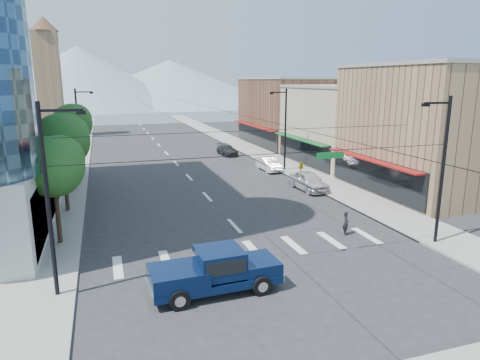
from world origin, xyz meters
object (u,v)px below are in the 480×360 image
at_px(parked_car_near, 309,181).
at_px(parked_car_far, 227,150).
at_px(pickup_truck, 215,270).
at_px(pedestrian, 346,223).
at_px(parked_car_mid, 269,164).

bearing_deg(parked_car_near, parked_car_far, 92.17).
distance_m(parked_car_near, parked_car_far, 20.60).
distance_m(pickup_truck, parked_car_near, 20.80).
height_order(pedestrian, parked_car_near, parked_car_near).
distance_m(pickup_truck, pedestrian, 11.23).
relative_size(parked_car_near, parked_car_far, 1.08).
bearing_deg(pedestrian, pickup_truck, 134.00).
distance_m(parked_car_near, parked_car_mid, 9.19).
height_order(pedestrian, parked_car_far, pedestrian).
xyz_separation_m(pedestrian, parked_car_far, (1.19, 31.78, -0.11)).
bearing_deg(parked_car_far, pickup_truck, -110.31).
height_order(pedestrian, parked_car_mid, pedestrian).
xyz_separation_m(parked_car_near, parked_car_far, (-1.80, 20.52, -0.18)).
xyz_separation_m(pickup_truck, parked_car_near, (13.10, 16.16, -0.25)).
height_order(pickup_truck, pedestrian, pickup_truck).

